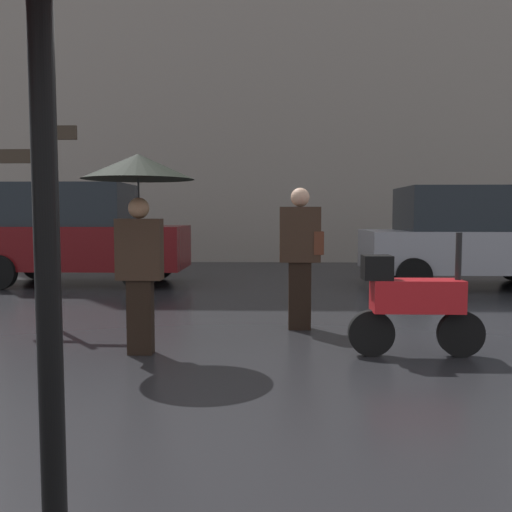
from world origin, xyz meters
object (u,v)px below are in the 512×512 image
street_signpost (36,196)px  parked_car_left (466,237)px  parked_scooter (412,301)px  pedestrian_with_umbrella (138,190)px  pedestrian_with_bag (301,250)px  parked_car_right (80,234)px

street_signpost → parked_car_left: bearing=27.7°
parked_scooter → parked_car_left: parked_car_left is taller
pedestrian_with_umbrella → pedestrian_with_bag: 2.19m
parked_scooter → parked_car_right: 7.54m
parked_scooter → street_signpost: 4.90m
pedestrian_with_umbrella → parked_scooter: 2.93m
pedestrian_with_umbrella → street_signpost: 2.42m
parked_scooter → pedestrian_with_umbrella: bearing=-177.1°
pedestrian_with_bag → parked_scooter: pedestrian_with_bag is taller
pedestrian_with_umbrella → pedestrian_with_bag: size_ratio=1.16×
parked_car_left → parked_car_right: bearing=12.7°
parked_car_left → parked_car_right: size_ratio=0.99×
parked_scooter → parked_car_left: 5.78m
pedestrian_with_bag → parked_scooter: (1.04, -1.25, -0.43)m
parked_car_left → parked_scooter: bearing=79.5°
pedestrian_with_umbrella → parked_car_left: bearing=32.9°
pedestrian_with_umbrella → parked_car_right: size_ratio=0.49×
parked_car_right → street_signpost: size_ratio=1.50×
pedestrian_with_bag → street_signpost: bearing=135.3°
parked_scooter → street_signpost: size_ratio=0.49×
pedestrian_with_bag → parked_car_left: (3.40, 4.00, -0.01)m
pedestrian_with_umbrella → pedestrian_with_bag: (1.68, 1.24, -0.67)m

